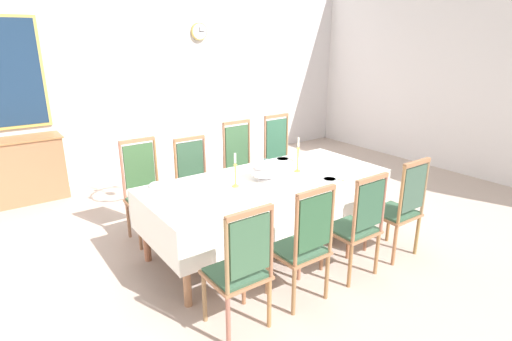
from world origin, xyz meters
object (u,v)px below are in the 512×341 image
Objects in this scene: chair_north_c at (242,168)px; sideboard at (8,173)px; bowl_far_left at (295,156)px; chair_south_d at (400,207)px; spoon_primary at (289,159)px; chair_north_b at (196,181)px; mounted_clock at (199,31)px; dining_table at (268,185)px; bowl_far_right at (158,185)px; chair_south_a at (241,268)px; soup_tureen at (265,169)px; framed_painting at (8,73)px; chair_south_c at (357,224)px; candlestick_east at (298,158)px; bowl_near_right at (330,180)px; chair_north_a at (145,190)px; spoon_secondary at (335,178)px; bowl_near_left at (283,160)px; chair_north_d at (281,159)px; chair_south_b at (303,244)px; candlestick_west at (235,173)px.

sideboard is (-2.47, 2.03, -0.13)m from chair_north_c.
chair_south_d is at bearing -80.63° from bowl_far_left.
chair_north_b is at bearing 149.68° from spoon_primary.
mounted_clock is at bearing -106.40° from chair_north_c.
bowl_far_right reaches higher than dining_table.
sideboard is at bearing 106.36° from chair_south_a.
soup_tureen is 3.85m from framed_painting.
chair_south_c reaches higher than bowl_far_right.
candlestick_east reaches higher than bowl_near_right.
candlestick_east is 4.08m from framed_painting.
chair_north_b is at bearing 0.60° from chair_north_c.
chair_north_a is 6.19× the size of bowl_far_left.
chair_south_d is 0.72× the size of framed_painting.
chair_north_a is at bearing 135.77° from dining_table.
chair_north_c is at bearing 86.36° from spoon_secondary.
bowl_near_left is 0.11× the size of framed_painting.
bowl_near_right is 1.75m from bowl_far_right.
bowl_far_left is at bearing 7.94° from bowl_near_left.
chair_north_c is at bearing 90.00° from chair_south_c.
candlestick_east is at bearing -100.04° from mounted_clock.
dining_table is 2.18× the size of chair_north_d.
chair_south_a is 5.80× the size of bowl_far_left.
bowl_far_left is (0.74, 0.42, 0.09)m from dining_table.
soup_tureen is at bearing -150.01° from spoon_primary.
bowl_near_right reaches higher than spoon_secondary.
soup_tureen is 0.20× the size of framed_painting.
chair_north_c is 3.40m from framed_painting.
chair_south_a is 0.89× the size of chair_north_d.
chair_south_b is at bearing -107.72° from mounted_clock.
bowl_near_left is 3.88m from framed_painting.
chair_south_c is 3.54× the size of soup_tureen.
candlestick_east is 0.43m from bowl_near_left.
chair_north_b is 3.07× the size of candlestick_west.
chair_north_c is at bearing 140.58° from sideboard.
chair_south_b is at bearing -128.65° from candlestick_east.
candlestick_east is 0.26× the size of framed_painting.
bowl_far_left is (0.43, 1.39, 0.26)m from chair_south_c.
candlestick_east is 0.50m from spoon_primary.
spoon_primary is at bearing 151.39° from chair_north_b.
chair_south_c is at bearing 0.18° from chair_south_b.
chair_north_b is at bearing 120.83° from bowl_near_right.
chair_north_c is 0.72m from bowl_far_left.
chair_north_a reaches higher than bowl_near_right.
chair_north_b is 1.65m from bowl_near_right.
chair_south_d is 1.18m from candlestick_east.
candlestick_west is 0.78m from bowl_far_right.
spoon_secondary is at bearing 14.42° from bowl_near_right.
candlestick_west is 1.02m from bowl_near_left.
framed_painting reaches higher than spoon_secondary.
mounted_clock is at bearing 80.75° from bowl_near_left.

